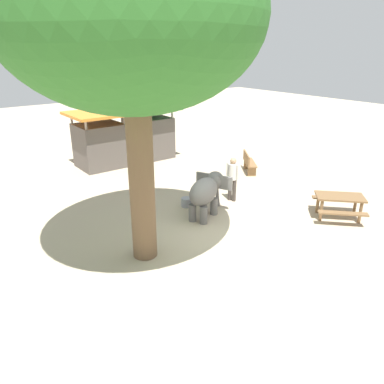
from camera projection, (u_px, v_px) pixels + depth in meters
The scene contains 9 objects.
ground_plane at pixel (220, 232), 11.36m from camera, with size 60.00×60.00×0.00m, color #BAA88C.
elephant at pixel (206, 191), 12.20m from camera, with size 1.91×1.57×1.35m.
person_handler at pixel (233, 176), 13.37m from camera, with size 0.32×0.49×1.62m.
shade_tree_main at pixel (133, 16), 7.99m from camera, with size 6.10×5.59×8.11m.
wooden_bench at pixel (249, 162), 16.56m from camera, with size 1.14×1.37×0.88m.
picnic_table_near at pixel (339, 201), 12.12m from camera, with size 2.11×2.11×0.78m.
market_stall_orange at pixel (100, 143), 17.12m from camera, with size 2.50×2.50×2.52m.
market_stall_green at pixel (148, 135), 18.60m from camera, with size 2.50×2.50×2.52m.
feed_bucket at pixel (186, 202), 13.14m from camera, with size 0.36×0.36×0.32m, color gray.
Camera 1 is at (-6.83, -7.51, 5.32)m, focal length 34.93 mm.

